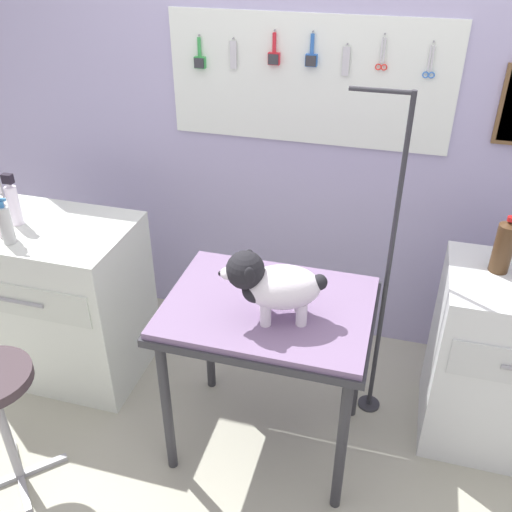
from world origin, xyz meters
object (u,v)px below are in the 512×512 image
at_px(soda_bottle, 504,246).
at_px(cabinet_right, 510,362).
at_px(grooming_arm, 384,284).
at_px(counter_left, 63,300).
at_px(dog, 272,284).
at_px(grooming_table, 268,321).
at_px(pump_bottle_white, 14,203).

bearing_deg(soda_bottle, cabinet_right, -20.92).
xyz_separation_m(grooming_arm, counter_left, (-1.61, -0.13, -0.32)).
bearing_deg(soda_bottle, counter_left, -175.15).
xyz_separation_m(dog, counter_left, (-1.20, 0.30, -0.53)).
xyz_separation_m(grooming_table, counter_left, (-1.17, 0.22, -0.28)).
distance_m(grooming_table, pump_bottle_white, 1.36).
bearing_deg(grooming_arm, cabinet_right, -0.56).
height_order(dog, counter_left, dog).
height_order(counter_left, soda_bottle, soda_bottle).
bearing_deg(counter_left, grooming_table, -10.69).
relative_size(grooming_arm, cabinet_right, 1.84).
xyz_separation_m(counter_left, soda_bottle, (2.07, 0.18, 0.56)).
height_order(grooming_table, grooming_arm, grooming_arm).
bearing_deg(counter_left, pump_bottle_white, -177.12).
relative_size(counter_left, soda_bottle, 3.41).
relative_size(pump_bottle_white, soda_bottle, 1.02).
xyz_separation_m(dog, soda_bottle, (0.87, 0.48, 0.03)).
relative_size(counter_left, cabinet_right, 1.00).
relative_size(cabinet_right, pump_bottle_white, 3.36).
xyz_separation_m(dog, cabinet_right, (1.01, 0.43, -0.52)).
distance_m(grooming_table, counter_left, 1.22).
distance_m(grooming_arm, dog, 0.63).
xyz_separation_m(grooming_table, dog, (0.03, -0.08, 0.25)).
relative_size(cabinet_right, soda_bottle, 3.43).
distance_m(dog, cabinet_right, 1.21).
bearing_deg(cabinet_right, grooming_table, -161.88).
bearing_deg(pump_bottle_white, soda_bottle, 4.72).
relative_size(grooming_table, dog, 2.15).
bearing_deg(cabinet_right, pump_bottle_white, -176.88).
xyz_separation_m(cabinet_right, soda_bottle, (-0.14, 0.05, 0.56)).
distance_m(dog, soda_bottle, 0.99).
bearing_deg(grooming_arm, pump_bottle_white, -175.64).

